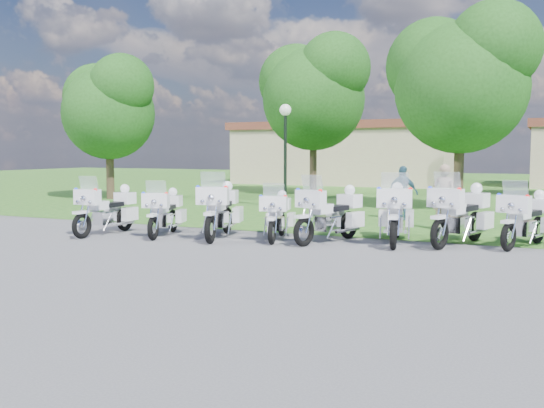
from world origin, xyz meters
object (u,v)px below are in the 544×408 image
at_px(motorcycle_6, 461,214).
at_px(motorcycle_7, 527,218).
at_px(motorcycle_2, 221,210).
at_px(bystander_a, 444,197).
at_px(motorcycle_1, 165,212).
at_px(motorcycle_5, 396,213).
at_px(bystander_c, 403,193).
at_px(lamp_post, 285,130).
at_px(motorcycle_3, 278,215).
at_px(motorcycle_0, 108,209).
at_px(motorcycle_4, 331,213).

height_order(motorcycle_6, motorcycle_7, motorcycle_6).
height_order(motorcycle_2, bystander_a, bystander_a).
xyz_separation_m(motorcycle_1, motorcycle_5, (5.78, 1.24, 0.11)).
bearing_deg(motorcycle_5, motorcycle_2, 1.91).
relative_size(motorcycle_6, bystander_a, 1.37).
xyz_separation_m(motorcycle_7, bystander_c, (-3.81, 4.21, 0.21)).
bearing_deg(bystander_a, lamp_post, -21.35).
relative_size(motorcycle_3, motorcycle_5, 0.83).
xyz_separation_m(lamp_post, bystander_c, (4.86, -1.73, -2.14)).
bearing_deg(motorcycle_6, motorcycle_7, -150.75).
xyz_separation_m(motorcycle_0, motorcycle_2, (3.07, 0.67, 0.06)).
height_order(motorcycle_5, motorcycle_7, motorcycle_5).
distance_m(motorcycle_2, motorcycle_3, 1.49).
relative_size(motorcycle_3, motorcycle_7, 0.94).
bearing_deg(motorcycle_2, bystander_c, -135.72).
bearing_deg(motorcycle_1, motorcycle_2, 173.20).
height_order(motorcycle_7, bystander_a, bystander_a).
bearing_deg(motorcycle_4, lamp_post, -40.83).
xyz_separation_m(bystander_a, bystander_c, (-1.61, 2.01, -0.05)).
height_order(motorcycle_4, bystander_c, bystander_c).
relative_size(motorcycle_1, motorcycle_5, 0.84).
height_order(motorcycle_5, motorcycle_6, motorcycle_6).
distance_m(motorcycle_5, bystander_a, 2.98).
bearing_deg(motorcycle_2, lamp_post, -94.91).
distance_m(motorcycle_1, bystander_a, 7.67).
height_order(motorcycle_4, motorcycle_5, motorcycle_5).
relative_size(motorcycle_3, motorcycle_4, 0.88).
relative_size(motorcycle_2, lamp_post, 0.63).
height_order(motorcycle_1, lamp_post, lamp_post).
bearing_deg(motorcycle_7, bystander_a, -25.42).
bearing_deg(motorcycle_7, lamp_post, -14.93).
relative_size(motorcycle_7, bystander_a, 1.22).
xyz_separation_m(motorcycle_2, bystander_c, (3.32, 5.89, 0.15)).
height_order(motorcycle_2, bystander_c, bystander_c).
distance_m(motorcycle_6, motorcycle_7, 1.45).
relative_size(motorcycle_0, motorcycle_6, 0.93).
distance_m(motorcycle_1, bystander_c, 7.83).
bearing_deg(motorcycle_4, motorcycle_5, -144.29).
height_order(motorcycle_7, bystander_c, bystander_c).
xyz_separation_m(motorcycle_2, motorcycle_3, (1.45, 0.35, -0.11)).
bearing_deg(motorcycle_7, motorcycle_0, 32.46).
relative_size(motorcycle_2, motorcycle_7, 1.11).
distance_m(motorcycle_3, motorcycle_6, 4.40).
bearing_deg(motorcycle_1, lamp_post, -106.20).
xyz_separation_m(motorcycle_1, motorcycle_3, (2.97, 0.60, -0.01)).
bearing_deg(lamp_post, bystander_c, -19.62).
distance_m(motorcycle_2, motorcycle_7, 7.33).
bearing_deg(motorcycle_2, motorcycle_0, -4.08).
xyz_separation_m(motorcycle_0, motorcycle_6, (8.79, 2.05, 0.07)).
distance_m(motorcycle_4, lamp_post, 8.64).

